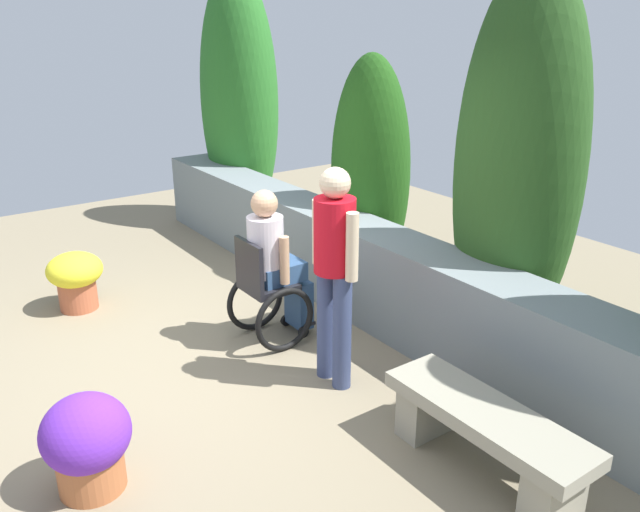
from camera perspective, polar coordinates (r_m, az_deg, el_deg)
name	(u,v)px	position (r m, az deg, el deg)	size (l,w,h in m)	color
ground_plane	(201,369)	(5.31, -10.40, -9.76)	(10.64, 10.64, 0.00)	gray
stone_retaining_wall	(370,272)	(5.96, 4.44, -1.40)	(7.55, 0.52, 0.85)	slate
hedge_backdrop	(410,148)	(6.02, 7.89, 9.35)	(7.36, 0.89, 3.19)	#296D26
stone_bench	(485,431)	(4.17, 14.27, -14.67)	(1.36, 0.42, 0.45)	gray
person_in_wheelchair	(272,271)	(5.44, -4.22, -1.36)	(0.53, 0.66, 1.33)	black
person_standing_companion	(334,263)	(4.66, 1.27, -0.66)	(0.49, 0.30, 1.67)	#374269
flower_pot_purple_near	(76,277)	(6.51, -20.65, -1.71)	(0.51, 0.51, 0.56)	#B05939
flower_pot_terracotta_by_wall	(87,442)	(4.14, -19.75, -15.09)	(0.52, 0.52, 0.61)	#B06238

